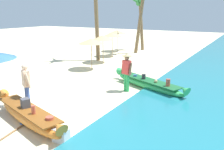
% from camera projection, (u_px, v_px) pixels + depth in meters
% --- Properties ---
extents(ground_plane, '(80.00, 80.00, 0.00)m').
position_uv_depth(ground_plane, '(49.00, 111.00, 8.71)').
color(ground_plane, beige).
extents(boat_orange_foreground, '(4.08, 1.68, 0.79)m').
position_uv_depth(boat_orange_foreground, '(28.00, 115.00, 7.73)').
color(boat_orange_foreground, orange).
rests_on(boat_orange_foreground, ground).
extents(boat_green_midground, '(4.26, 2.25, 0.73)m').
position_uv_depth(boat_green_midground, '(148.00, 84.00, 11.27)').
color(boat_green_midground, '#38B760').
rests_on(boat_green_midground, ground).
extents(person_vendor_hatted, '(0.58, 0.44, 1.75)m').
position_uv_depth(person_vendor_hatted, '(127.00, 70.00, 10.69)').
color(person_vendor_hatted, green).
rests_on(person_vendor_hatted, ground).
extents(person_tourist_customer, '(0.58, 0.44, 1.73)m').
position_uv_depth(person_tourist_customer, '(26.00, 84.00, 8.61)').
color(person_tourist_customer, '#3D5BA8').
rests_on(person_tourist_customer, ground).
extents(parasol_row_0, '(1.60, 1.60, 1.91)m').
position_uv_depth(parasol_row_0, '(91.00, 41.00, 14.75)').
color(parasol_row_0, '#8E6B47').
rests_on(parasol_row_0, ground).
extents(parasol_row_1, '(1.60, 1.60, 1.91)m').
position_uv_depth(parasol_row_1, '(103.00, 38.00, 16.78)').
color(parasol_row_1, '#8E6B47').
rests_on(parasol_row_1, ground).
extents(parasol_row_2, '(1.60, 1.60, 1.91)m').
position_uv_depth(parasol_row_2, '(112.00, 34.00, 19.15)').
color(parasol_row_2, '#8E6B47').
rests_on(parasol_row_2, ground).
extents(parasol_row_3, '(1.60, 1.60, 1.91)m').
position_uv_depth(parasol_row_3, '(117.00, 32.00, 21.60)').
color(parasol_row_3, '#8E6B47').
rests_on(parasol_row_3, ground).
extents(palm_tree_tall_inland, '(2.31, 2.38, 4.99)m').
position_uv_depth(palm_tree_tall_inland, '(140.00, 7.00, 22.08)').
color(palm_tree_tall_inland, brown).
rests_on(palm_tree_tall_inland, ground).
extents(cooler_box, '(0.45, 0.29, 0.38)m').
position_uv_depth(cooler_box, '(61.00, 135.00, 6.64)').
color(cooler_box, silver).
rests_on(cooler_box, ground).
extents(paddle, '(0.52, 1.57, 0.05)m').
position_uv_depth(paddle, '(15.00, 130.00, 7.26)').
color(paddle, '#8E6B47').
rests_on(paddle, ground).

